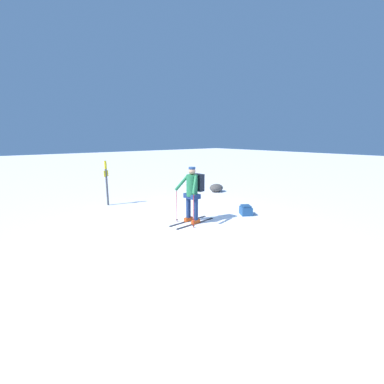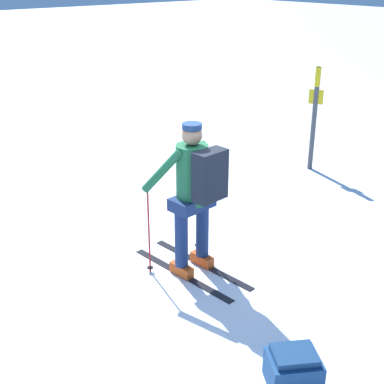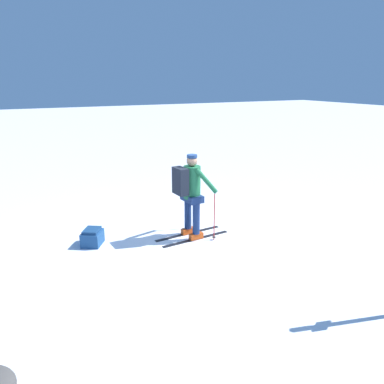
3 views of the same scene
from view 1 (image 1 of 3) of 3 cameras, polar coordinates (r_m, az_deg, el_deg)
name	(u,v)px [view 1 (image 1 of 3)]	position (r m, az deg, el deg)	size (l,w,h in m)	color
ground_plane	(191,221)	(8.33, -0.26, -6.56)	(80.00, 80.00, 0.00)	white
skier	(193,190)	(7.99, 0.21, 0.39)	(1.59, 0.92, 1.77)	black
dropped_backpack	(246,210)	(9.17, 11.88, -4.00)	(0.54, 0.56, 0.34)	navy
trail_marker	(106,179)	(10.61, -18.49, 2.71)	(0.22, 0.13, 1.77)	#4C4C51
rock_boulder	(216,188)	(12.79, 5.42, 0.92)	(0.71, 0.61, 0.39)	#474442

